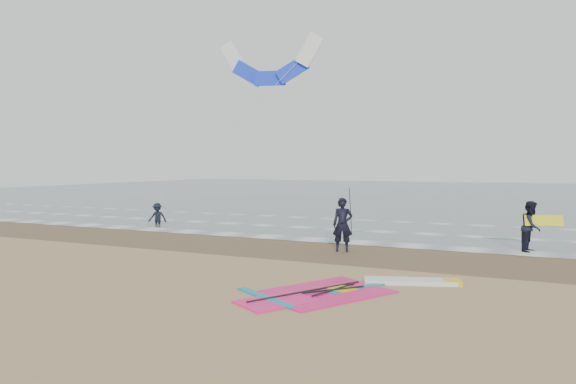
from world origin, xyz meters
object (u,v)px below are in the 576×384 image
at_px(windsurf_rig, 350,290).
at_px(surf_kite, 270,66).
at_px(person_standing, 343,225).
at_px(person_wading, 157,211).
at_px(person_walking, 531,227).

bearing_deg(windsurf_rig, surf_kite, 124.13).
relative_size(windsurf_rig, surf_kite, 0.58).
bearing_deg(person_standing, person_wading, 144.93).
height_order(windsurf_rig, person_wading, person_wading).
relative_size(person_standing, person_wading, 1.31).
xyz_separation_m(windsurf_rig, surf_kite, (-8.15, 12.02, 8.30)).
relative_size(person_standing, surf_kite, 0.22).
height_order(person_standing, person_walking, person_standing).
relative_size(windsurf_rig, person_walking, 2.79).
distance_m(person_standing, person_walking, 6.86).
bearing_deg(person_standing, person_walking, 7.08).
bearing_deg(surf_kite, person_walking, -16.87).
distance_m(windsurf_rig, person_walking, 9.34).
distance_m(person_standing, surf_kite, 11.56).
height_order(person_walking, surf_kite, surf_kite).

